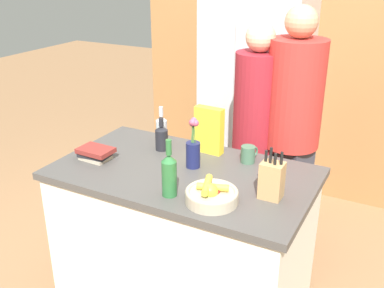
{
  "coord_description": "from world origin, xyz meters",
  "views": [
    {
      "loc": [
        1.09,
        -1.96,
        2.0
      ],
      "look_at": [
        0.0,
        0.1,
        1.02
      ],
      "focal_mm": 42.0,
      "sensor_mm": 36.0,
      "label": 1
    }
  ],
  "objects_px": {
    "flower_vase": "(193,149)",
    "book_stack": "(95,153)",
    "fruit_bowl": "(212,194)",
    "person_at_sink": "(255,129)",
    "bottle_wine": "(161,128)",
    "coffee_mug": "(248,154)",
    "cereal_box": "(209,130)",
    "person_in_blue": "(292,125)",
    "refrigerator": "(255,95)",
    "bottle_oil": "(162,137)",
    "knife_block": "(272,180)",
    "bottle_vinegar": "(169,174)"
  },
  "relations": [
    {
      "from": "bottle_wine",
      "to": "person_at_sink",
      "type": "relative_size",
      "value": 0.14
    },
    {
      "from": "bottle_vinegar",
      "to": "person_in_blue",
      "type": "relative_size",
      "value": 0.17
    },
    {
      "from": "book_stack",
      "to": "person_at_sink",
      "type": "height_order",
      "value": "person_at_sink"
    },
    {
      "from": "fruit_bowl",
      "to": "flower_vase",
      "type": "distance_m",
      "value": 0.41
    },
    {
      "from": "bottle_vinegar",
      "to": "coffee_mug",
      "type": "bearing_deg",
      "value": 69.68
    },
    {
      "from": "fruit_bowl",
      "to": "knife_block",
      "type": "xyz_separation_m",
      "value": [
        0.24,
        0.18,
        0.05
      ]
    },
    {
      "from": "knife_block",
      "to": "person_at_sink",
      "type": "relative_size",
      "value": 0.16
    },
    {
      "from": "fruit_bowl",
      "to": "book_stack",
      "type": "relative_size",
      "value": 1.28
    },
    {
      "from": "refrigerator",
      "to": "person_in_blue",
      "type": "bearing_deg",
      "value": -53.16
    },
    {
      "from": "cereal_box",
      "to": "flower_vase",
      "type": "bearing_deg",
      "value": -86.78
    },
    {
      "from": "bottle_vinegar",
      "to": "bottle_oil",
      "type": "bearing_deg",
      "value": 125.23
    },
    {
      "from": "flower_vase",
      "to": "person_at_sink",
      "type": "distance_m",
      "value": 0.69
    },
    {
      "from": "cereal_box",
      "to": "bottle_oil",
      "type": "xyz_separation_m",
      "value": [
        -0.27,
        -0.1,
        -0.06
      ]
    },
    {
      "from": "fruit_bowl",
      "to": "person_at_sink",
      "type": "distance_m",
      "value": 0.99
    },
    {
      "from": "knife_block",
      "to": "person_in_blue",
      "type": "height_order",
      "value": "person_in_blue"
    },
    {
      "from": "person_at_sink",
      "to": "bottle_vinegar",
      "type": "bearing_deg",
      "value": -98.54
    },
    {
      "from": "person_in_blue",
      "to": "cereal_box",
      "type": "bearing_deg",
      "value": -100.72
    },
    {
      "from": "refrigerator",
      "to": "person_at_sink",
      "type": "distance_m",
      "value": 0.76
    },
    {
      "from": "cereal_box",
      "to": "book_stack",
      "type": "height_order",
      "value": "cereal_box"
    },
    {
      "from": "refrigerator",
      "to": "bottle_wine",
      "type": "relative_size",
      "value": 8.02
    },
    {
      "from": "coffee_mug",
      "to": "book_stack",
      "type": "distance_m",
      "value": 0.89
    },
    {
      "from": "bottle_oil",
      "to": "person_in_blue",
      "type": "relative_size",
      "value": 0.12
    },
    {
      "from": "cereal_box",
      "to": "person_in_blue",
      "type": "distance_m",
      "value": 0.62
    },
    {
      "from": "cereal_box",
      "to": "book_stack",
      "type": "bearing_deg",
      "value": -143.16
    },
    {
      "from": "flower_vase",
      "to": "book_stack",
      "type": "height_order",
      "value": "flower_vase"
    },
    {
      "from": "fruit_bowl",
      "to": "bottle_vinegar",
      "type": "xyz_separation_m",
      "value": [
        -0.21,
        -0.03,
        0.07
      ]
    },
    {
      "from": "knife_block",
      "to": "cereal_box",
      "type": "bearing_deg",
      "value": 145.11
    },
    {
      "from": "coffee_mug",
      "to": "person_in_blue",
      "type": "height_order",
      "value": "person_in_blue"
    },
    {
      "from": "bottle_wine",
      "to": "person_at_sink",
      "type": "xyz_separation_m",
      "value": [
        0.47,
        0.44,
        -0.07
      ]
    },
    {
      "from": "coffee_mug",
      "to": "book_stack",
      "type": "xyz_separation_m",
      "value": [
        -0.8,
        -0.38,
        -0.01
      ]
    },
    {
      "from": "book_stack",
      "to": "bottle_vinegar",
      "type": "bearing_deg",
      "value": -15.56
    },
    {
      "from": "cereal_box",
      "to": "fruit_bowl",
      "type": "bearing_deg",
      "value": -62.9
    },
    {
      "from": "bottle_oil",
      "to": "person_in_blue",
      "type": "bearing_deg",
      "value": 43.02
    },
    {
      "from": "cereal_box",
      "to": "bottle_vinegar",
      "type": "distance_m",
      "value": 0.57
    },
    {
      "from": "book_stack",
      "to": "person_in_blue",
      "type": "distance_m",
      "value": 1.28
    },
    {
      "from": "refrigerator",
      "to": "bottle_vinegar",
      "type": "relative_size",
      "value": 6.34
    },
    {
      "from": "bottle_vinegar",
      "to": "person_in_blue",
      "type": "distance_m",
      "value": 1.11
    },
    {
      "from": "bottle_wine",
      "to": "coffee_mug",
      "type": "bearing_deg",
      "value": -2.72
    },
    {
      "from": "bottle_wine",
      "to": "person_in_blue",
      "type": "xyz_separation_m",
      "value": [
        0.7,
        0.49,
        -0.02
      ]
    },
    {
      "from": "knife_block",
      "to": "coffee_mug",
      "type": "bearing_deg",
      "value": 126.61
    },
    {
      "from": "refrigerator",
      "to": "book_stack",
      "type": "bearing_deg",
      "value": -104.51
    },
    {
      "from": "book_stack",
      "to": "bottle_wine",
      "type": "relative_size",
      "value": 0.86
    },
    {
      "from": "coffee_mug",
      "to": "person_at_sink",
      "type": "bearing_deg",
      "value": 105.6
    },
    {
      "from": "knife_block",
      "to": "bottle_oil",
      "type": "distance_m",
      "value": 0.82
    },
    {
      "from": "person_at_sink",
      "to": "knife_block",
      "type": "bearing_deg",
      "value": -69.2
    },
    {
      "from": "coffee_mug",
      "to": "bottle_vinegar",
      "type": "bearing_deg",
      "value": -110.32
    },
    {
      "from": "cereal_box",
      "to": "bottle_oil",
      "type": "height_order",
      "value": "cereal_box"
    },
    {
      "from": "refrigerator",
      "to": "knife_block",
      "type": "xyz_separation_m",
      "value": [
        0.65,
        -1.52,
        0.06
      ]
    },
    {
      "from": "refrigerator",
      "to": "bottle_vinegar",
      "type": "bearing_deg",
      "value": -83.6
    },
    {
      "from": "flower_vase",
      "to": "bottle_oil",
      "type": "xyz_separation_m",
      "value": [
        -0.28,
        0.13,
        -0.03
      ]
    }
  ]
}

